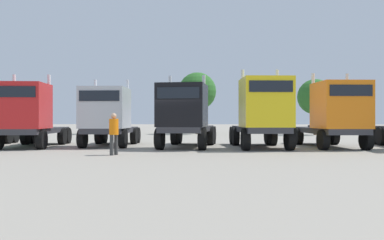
{
  "coord_description": "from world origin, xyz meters",
  "views": [
    {
      "loc": [
        1.91,
        -19.57,
        1.55
      ],
      "look_at": [
        0.52,
        2.17,
        1.51
      ],
      "focal_mm": 35.64,
      "sensor_mm": 36.0,
      "label": 1
    }
  ],
  "objects_px": {
    "semi_truck_red": "(28,115)",
    "semi_truck_black": "(185,115)",
    "semi_truck_silver": "(108,116)",
    "visitor_in_hivis": "(114,131)",
    "semi_truck_yellow": "(263,112)",
    "semi_truck_orange": "(335,114)"
  },
  "relations": [
    {
      "from": "visitor_in_hivis",
      "to": "semi_truck_black",
      "type": "bearing_deg",
      "value": -96.2
    },
    {
      "from": "semi_truck_orange",
      "to": "visitor_in_hivis",
      "type": "bearing_deg",
      "value": -72.05
    },
    {
      "from": "semi_truck_red",
      "to": "semi_truck_black",
      "type": "xyz_separation_m",
      "value": [
        8.51,
        0.43,
        -0.01
      ]
    },
    {
      "from": "semi_truck_black",
      "to": "visitor_in_hivis",
      "type": "distance_m",
      "value": 5.06
    },
    {
      "from": "semi_truck_black",
      "to": "semi_truck_orange",
      "type": "height_order",
      "value": "semi_truck_orange"
    },
    {
      "from": "semi_truck_red",
      "to": "semi_truck_black",
      "type": "bearing_deg",
      "value": 85.74
    },
    {
      "from": "semi_truck_red",
      "to": "semi_truck_black",
      "type": "relative_size",
      "value": 1.0
    },
    {
      "from": "semi_truck_silver",
      "to": "semi_truck_yellow",
      "type": "xyz_separation_m",
      "value": [
        8.6,
        -1.04,
        0.16
      ]
    },
    {
      "from": "semi_truck_silver",
      "to": "semi_truck_orange",
      "type": "height_order",
      "value": "semi_truck_orange"
    },
    {
      "from": "semi_truck_black",
      "to": "visitor_in_hivis",
      "type": "bearing_deg",
      "value": -27.83
    },
    {
      "from": "semi_truck_red",
      "to": "semi_truck_silver",
      "type": "distance_m",
      "value": 4.23
    },
    {
      "from": "semi_truck_red",
      "to": "semi_truck_black",
      "type": "height_order",
      "value": "semi_truck_red"
    },
    {
      "from": "semi_truck_black",
      "to": "visitor_in_hivis",
      "type": "height_order",
      "value": "semi_truck_black"
    },
    {
      "from": "semi_truck_silver",
      "to": "visitor_in_hivis",
      "type": "distance_m",
      "value": 5.37
    },
    {
      "from": "semi_truck_yellow",
      "to": "visitor_in_hivis",
      "type": "height_order",
      "value": "semi_truck_yellow"
    },
    {
      "from": "semi_truck_silver",
      "to": "semi_truck_yellow",
      "type": "height_order",
      "value": "semi_truck_yellow"
    },
    {
      "from": "semi_truck_yellow",
      "to": "semi_truck_orange",
      "type": "xyz_separation_m",
      "value": [
        3.9,
        0.62,
        -0.11
      ]
    },
    {
      "from": "semi_truck_silver",
      "to": "visitor_in_hivis",
      "type": "bearing_deg",
      "value": 16.38
    },
    {
      "from": "semi_truck_black",
      "to": "semi_truck_red",
      "type": "bearing_deg",
      "value": -81.7
    },
    {
      "from": "semi_truck_black",
      "to": "semi_truck_orange",
      "type": "relative_size",
      "value": 0.97
    },
    {
      "from": "semi_truck_red",
      "to": "visitor_in_hivis",
      "type": "relative_size",
      "value": 3.54
    },
    {
      "from": "semi_truck_red",
      "to": "semi_truck_silver",
      "type": "height_order",
      "value": "semi_truck_red"
    }
  ]
}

